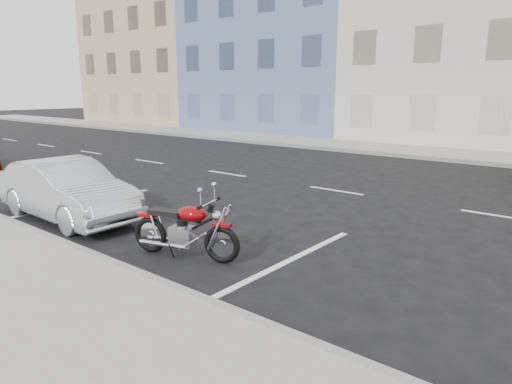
% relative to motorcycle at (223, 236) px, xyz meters
% --- Properties ---
extents(ground, '(120.00, 120.00, 0.00)m').
position_rel_motorcycle_xyz_m(ground, '(0.74, 5.74, -0.44)').
color(ground, black).
rests_on(ground, ground).
extents(sidewalk_far, '(80.00, 3.40, 0.15)m').
position_rel_motorcycle_xyz_m(sidewalk_far, '(-4.26, 14.44, -0.36)').
color(sidewalk_far, gray).
rests_on(sidewalk_far, ground).
extents(curb_near, '(80.00, 0.12, 0.16)m').
position_rel_motorcycle_xyz_m(curb_near, '(-4.26, -1.26, -0.36)').
color(curb_near, gray).
rests_on(curb_near, ground).
extents(curb_far, '(80.00, 0.12, 0.16)m').
position_rel_motorcycle_xyz_m(curb_far, '(-4.26, 12.74, -0.36)').
color(curb_far, gray).
rests_on(curb_far, ground).
extents(bldg_far_west, '(12.00, 12.00, 12.00)m').
position_rel_motorcycle_xyz_m(bldg_far_west, '(-25.26, 22.04, 5.56)').
color(bldg_far_west, tan).
rests_on(bldg_far_west, ground).
extents(bldg_blue, '(12.00, 12.00, 13.00)m').
position_rel_motorcycle_xyz_m(bldg_blue, '(-13.26, 22.04, 6.06)').
color(bldg_blue, slate).
rests_on(bldg_blue, ground).
extents(bldg_cream, '(12.00, 12.00, 11.50)m').
position_rel_motorcycle_xyz_m(bldg_cream, '(-1.26, 22.04, 5.31)').
color(bldg_cream, beige).
rests_on(bldg_cream, ground).
extents(motorcycle, '(1.87, 0.83, 0.96)m').
position_rel_motorcycle_xyz_m(motorcycle, '(0.00, 0.00, 0.00)').
color(motorcycle, black).
rests_on(motorcycle, ground).
extents(sedan_silver, '(3.77, 1.35, 1.24)m').
position_rel_motorcycle_xyz_m(sedan_silver, '(-4.24, -0.22, 0.18)').
color(sedan_silver, '#B7BABF').
rests_on(sedan_silver, ground).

